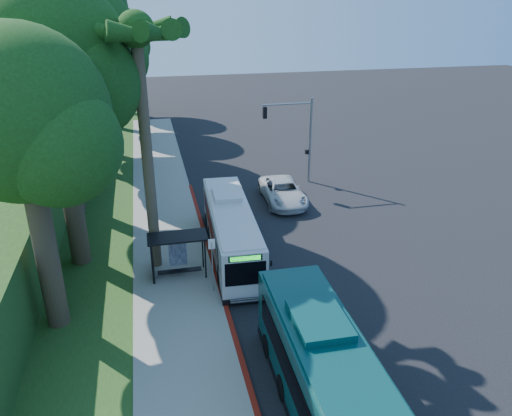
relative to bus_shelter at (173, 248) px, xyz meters
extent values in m
plane|color=black|center=(7.26, 2.86, -1.81)|extent=(140.00, 140.00, 0.00)
cube|color=gray|center=(-0.04, 2.86, -1.75)|extent=(4.50, 70.00, 0.12)
cube|color=maroon|center=(2.26, -1.14, -1.74)|extent=(0.25, 30.00, 0.13)
cube|color=#234719|center=(-5.74, 7.86, -1.78)|extent=(8.00, 70.00, 0.06)
cube|color=black|center=(0.26, -0.14, 0.69)|extent=(3.20, 1.50, 0.10)
cube|color=black|center=(-1.19, -0.14, -0.61)|extent=(0.06, 1.30, 2.20)
cube|color=navy|center=(0.26, 0.56, -0.56)|extent=(1.00, 0.12, 1.70)
cube|color=black|center=(0.26, -0.24, -1.36)|extent=(2.40, 0.40, 0.06)
cube|color=black|center=(-1.14, 0.46, -0.61)|extent=(0.08, 0.08, 2.40)
cube|color=black|center=(1.66, 0.46, -0.61)|extent=(0.08, 0.08, 2.40)
cube|color=black|center=(-1.14, -0.74, -0.61)|extent=(0.08, 0.08, 2.40)
cube|color=black|center=(1.66, -0.74, -0.61)|extent=(0.08, 0.08, 2.40)
cylinder|color=gray|center=(1.86, -2.14, -0.31)|extent=(0.06, 0.06, 3.00)
cube|color=white|center=(1.86, -2.14, 1.09)|extent=(0.35, 0.04, 0.55)
cylinder|color=gray|center=(12.06, 12.86, 1.69)|extent=(0.20, 0.20, 7.00)
cylinder|color=gray|center=(10.06, 12.86, 4.79)|extent=(4.00, 0.14, 0.14)
cube|color=black|center=(8.26, 12.86, 4.19)|extent=(0.30, 0.30, 0.90)
cube|color=black|center=(11.81, 12.86, 0.79)|extent=(0.25, 0.25, 0.35)
cylinder|color=#4C3F2D|center=(-0.94, 1.36, 4.69)|extent=(0.60, 0.60, 13.00)
sphere|color=#183B10|center=(-0.94, 1.36, 11.19)|extent=(1.80, 1.80, 1.80)
cylinder|color=#382B1E|center=(-5.24, 2.86, 3.44)|extent=(1.10, 1.10, 10.50)
sphere|color=#183B10|center=(-5.24, 2.86, 9.89)|extent=(8.00, 8.00, 8.00)
sphere|color=#183B10|center=(-3.64, 1.66, 8.69)|extent=(5.60, 5.60, 5.60)
sphere|color=#183B10|center=(-6.64, 4.26, 8.99)|extent=(5.20, 5.20, 5.20)
cylinder|color=#382B1E|center=(-6.24, 10.86, 4.14)|extent=(1.18, 1.18, 11.90)
sphere|color=#183B10|center=(-6.24, 10.86, 11.45)|extent=(10.00, 10.00, 10.00)
sphere|color=#183B10|center=(-4.24, 9.36, 10.09)|extent=(7.00, 7.00, 7.00)
sphere|color=#183B10|center=(-7.99, 12.61, 10.43)|extent=(6.50, 6.50, 6.50)
cylinder|color=#382B1E|center=(-4.74, 18.86, 3.09)|extent=(1.06, 1.06, 9.80)
sphere|color=#183B10|center=(-4.74, 18.86, 9.11)|extent=(8.40, 8.40, 8.40)
sphere|color=#183B10|center=(-3.06, 17.60, 7.99)|extent=(5.88, 5.88, 5.88)
sphere|color=#183B10|center=(-6.21, 20.33, 8.27)|extent=(5.46, 5.46, 5.46)
cylinder|color=#382B1E|center=(-6.74, 26.86, 3.79)|extent=(1.14, 1.14, 11.20)
sphere|color=#183B10|center=(-6.74, 26.86, 10.67)|extent=(9.60, 9.60, 9.60)
sphere|color=#183B10|center=(-4.82, 25.42, 9.39)|extent=(6.72, 6.72, 6.72)
sphere|color=#183B10|center=(-8.42, 28.54, 9.71)|extent=(6.24, 6.24, 6.24)
cylinder|color=#382B1E|center=(-4.24, 34.86, 2.74)|extent=(1.02, 1.02, 9.10)
sphere|color=#183B10|center=(-4.24, 34.86, 8.33)|extent=(8.00, 8.00, 8.00)
sphere|color=#183B10|center=(-2.64, 33.66, 7.29)|extent=(5.60, 5.60, 5.60)
sphere|color=#183B10|center=(-5.64, 36.26, 7.55)|extent=(5.20, 5.20, 5.20)
cylinder|color=#382B1E|center=(-3.24, 42.86, 2.39)|extent=(0.98, 0.98, 8.40)
sphere|color=#183B10|center=(-3.24, 42.86, 7.55)|extent=(7.00, 7.00, 7.00)
sphere|color=#183B10|center=(-1.84, 41.81, 6.59)|extent=(4.90, 4.90, 4.90)
sphere|color=#183B10|center=(-4.47, 44.08, 6.83)|extent=(4.55, 4.55, 4.55)
cylinder|color=#382B1E|center=(-5.74, -3.14, 2.74)|extent=(1.02, 1.02, 9.10)
sphere|color=#183B10|center=(-5.74, -3.14, 8.33)|extent=(7.20, 7.20, 7.20)
sphere|color=#183B10|center=(-4.30, -4.22, 7.29)|extent=(5.04, 5.04, 5.04)
cube|color=silver|center=(3.55, 1.87, -0.17)|extent=(2.85, 11.13, 2.62)
cube|color=black|center=(3.55, 1.87, -1.53)|extent=(2.88, 11.19, 0.32)
cube|color=black|center=(3.57, 2.33, 0.08)|extent=(2.80, 8.71, 1.01)
cube|color=black|center=(3.30, -3.60, 0.03)|extent=(2.07, 0.21, 1.29)
cube|color=black|center=(3.80, 7.34, 0.13)|extent=(1.88, 0.20, 0.92)
cube|color=#19E533|center=(3.30, -3.61, 0.91)|extent=(1.53, 0.16, 0.26)
cube|color=silver|center=(3.55, 1.87, 1.18)|extent=(2.64, 10.57, 0.11)
cube|color=silver|center=(3.63, 3.71, 1.34)|extent=(1.75, 2.37, 0.32)
cylinder|color=black|center=(2.32, -1.61, -1.35)|extent=(0.32, 0.93, 0.92)
cylinder|color=black|center=(4.45, -1.71, -1.35)|extent=(0.32, 0.93, 0.92)
cylinder|color=black|center=(2.68, 6.11, -1.35)|extent=(0.32, 0.93, 0.92)
cylinder|color=black|center=(4.80, 6.01, -1.35)|extent=(0.32, 0.93, 0.92)
cube|color=#0B3D3C|center=(4.66, -12.48, 0.08)|extent=(2.86, 12.75, 3.02)
cube|color=black|center=(4.66, -11.95, 0.37)|extent=(2.89, 9.96, 1.17)
cube|color=black|center=(4.73, -6.17, 0.42)|extent=(2.16, 0.15, 1.06)
cube|color=#0B3D3C|center=(4.66, -12.48, 1.64)|extent=(2.64, 12.11, 0.13)
cube|color=#0B3D3C|center=(4.68, -10.36, 1.82)|extent=(1.93, 2.67, 0.37)
cylinder|color=black|center=(3.49, -7.63, -1.28)|extent=(0.33, 1.06, 1.06)
cylinder|color=black|center=(5.94, -7.66, -1.28)|extent=(0.33, 1.06, 1.06)
imported|color=silver|center=(8.75, 9.02, -0.97)|extent=(2.90, 6.07, 1.67)
camera|label=1|loc=(-0.89, -24.51, 12.82)|focal=35.00mm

